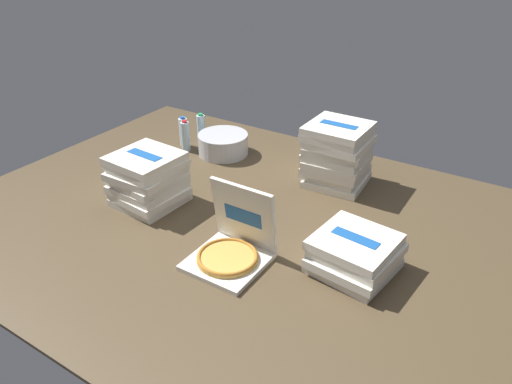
# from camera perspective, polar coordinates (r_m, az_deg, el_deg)

# --- Properties ---
(ground_plane) EXTENTS (3.20, 2.40, 0.02)m
(ground_plane) POSITION_cam_1_polar(r_m,az_deg,el_deg) (2.71, -2.13, -3.33)
(ground_plane) COLOR #4C3D28
(open_pizza_box) EXTENTS (0.35, 0.36, 0.37)m
(open_pizza_box) POSITION_cam_1_polar(r_m,az_deg,el_deg) (2.36, -2.85, -6.49)
(open_pizza_box) COLOR silver
(open_pizza_box) RESTS_ON ground_plane
(pizza_stack_left_near) EXTENTS (0.41, 0.41, 0.18)m
(pizza_stack_left_near) POSITION_cam_1_polar(r_m,az_deg,el_deg) (2.33, 11.63, -7.25)
(pizza_stack_left_near) COLOR silver
(pizza_stack_left_near) RESTS_ON ground_plane
(pizza_stack_left_far) EXTENTS (0.40, 0.40, 0.31)m
(pizza_stack_left_far) POSITION_cam_1_polar(r_m,az_deg,el_deg) (2.85, -12.74, 1.48)
(pizza_stack_left_far) COLOR silver
(pizza_stack_left_far) RESTS_ON ground_plane
(pizza_stack_center_far) EXTENTS (0.39, 0.39, 0.40)m
(pizza_stack_center_far) POSITION_cam_1_polar(r_m,az_deg,el_deg) (3.03, 9.60, 4.44)
(pizza_stack_center_far) COLOR silver
(pizza_stack_center_far) RESTS_ON ground_plane
(ice_bucket) EXTENTS (0.35, 0.35, 0.15)m
(ice_bucket) POSITION_cam_1_polar(r_m,az_deg,el_deg) (3.44, -3.92, 5.71)
(ice_bucket) COLOR #B7BABF
(ice_bucket) RESTS_ON ground_plane
(water_bottle_0) EXTENTS (0.06, 0.06, 0.23)m
(water_bottle_0) POSITION_cam_1_polar(r_m,az_deg,el_deg) (3.62, -6.52, 7.46)
(water_bottle_0) COLOR silver
(water_bottle_0) RESTS_ON ground_plane
(water_bottle_1) EXTENTS (0.06, 0.06, 0.23)m
(water_bottle_1) POSITION_cam_1_polar(r_m,az_deg,el_deg) (3.51, -8.37, 6.59)
(water_bottle_1) COLOR silver
(water_bottle_1) RESTS_ON ground_plane
(water_bottle_2) EXTENTS (0.06, 0.06, 0.23)m
(water_bottle_2) POSITION_cam_1_polar(r_m,az_deg,el_deg) (3.58, -8.60, 7.03)
(water_bottle_2) COLOR silver
(water_bottle_2) RESTS_ON ground_plane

